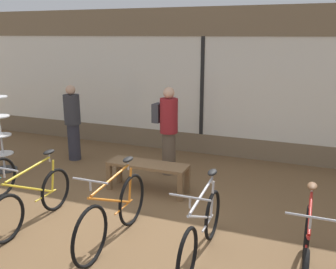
{
  "coord_description": "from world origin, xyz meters",
  "views": [
    {
      "loc": [
        2.31,
        -4.17,
        2.65
      ],
      "look_at": [
        0.0,
        1.68,
        0.95
      ],
      "focal_mm": 40.0,
      "sensor_mm": 36.0,
      "label": 1
    }
  ],
  "objects_px": {
    "display_bench": "(148,168)",
    "bicycle_center": "(114,213)",
    "accessory_rack": "(1,139)",
    "customer_by_window": "(73,121)",
    "bicycle_far_right": "(306,251)",
    "bicycle_left": "(33,200)",
    "bicycle_right": "(202,230)",
    "customer_near_rack": "(168,128)"
  },
  "relations": [
    {
      "from": "bicycle_center",
      "to": "bicycle_right",
      "type": "distance_m",
      "value": 1.17
    },
    {
      "from": "bicycle_far_right",
      "to": "customer_by_window",
      "type": "bearing_deg",
      "value": 151.94
    },
    {
      "from": "bicycle_center",
      "to": "bicycle_far_right",
      "type": "height_order",
      "value": "bicycle_center"
    },
    {
      "from": "bicycle_center",
      "to": "accessory_rack",
      "type": "height_order",
      "value": "accessory_rack"
    },
    {
      "from": "bicycle_far_right",
      "to": "display_bench",
      "type": "bearing_deg",
      "value": 148.61
    },
    {
      "from": "customer_by_window",
      "to": "customer_near_rack",
      "type": "bearing_deg",
      "value": -1.09
    },
    {
      "from": "bicycle_left",
      "to": "bicycle_right",
      "type": "distance_m",
      "value": 2.47
    },
    {
      "from": "bicycle_left",
      "to": "accessory_rack",
      "type": "bearing_deg",
      "value": 143.59
    },
    {
      "from": "bicycle_center",
      "to": "display_bench",
      "type": "height_order",
      "value": "bicycle_center"
    },
    {
      "from": "bicycle_left",
      "to": "customer_by_window",
      "type": "xyz_separation_m",
      "value": [
        -1.16,
        2.62,
        0.48
      ]
    },
    {
      "from": "display_bench",
      "to": "bicycle_center",
      "type": "bearing_deg",
      "value": -80.64
    },
    {
      "from": "bicycle_far_right",
      "to": "customer_by_window",
      "type": "xyz_separation_m",
      "value": [
        -4.81,
        2.57,
        0.48
      ]
    },
    {
      "from": "bicycle_center",
      "to": "display_bench",
      "type": "xyz_separation_m",
      "value": [
        -0.27,
        1.66,
        0.0
      ]
    },
    {
      "from": "bicycle_far_right",
      "to": "customer_near_rack",
      "type": "xyz_separation_m",
      "value": [
        -2.61,
        2.52,
        0.55
      ]
    },
    {
      "from": "bicycle_center",
      "to": "bicycle_left",
      "type": "bearing_deg",
      "value": 179.94
    },
    {
      "from": "bicycle_left",
      "to": "bicycle_right",
      "type": "bearing_deg",
      "value": 1.47
    },
    {
      "from": "bicycle_right",
      "to": "display_bench",
      "type": "height_order",
      "value": "bicycle_right"
    },
    {
      "from": "bicycle_right",
      "to": "customer_by_window",
      "type": "bearing_deg",
      "value": 144.8
    },
    {
      "from": "bicycle_right",
      "to": "display_bench",
      "type": "xyz_separation_m",
      "value": [
        -1.44,
        1.6,
        0.03
      ]
    },
    {
      "from": "bicycle_left",
      "to": "bicycle_center",
      "type": "xyz_separation_m",
      "value": [
        1.3,
        -0.0,
        0.04
      ]
    },
    {
      "from": "bicycle_left",
      "to": "display_bench",
      "type": "height_order",
      "value": "bicycle_left"
    },
    {
      "from": "customer_near_rack",
      "to": "customer_by_window",
      "type": "distance_m",
      "value": 2.2
    },
    {
      "from": "bicycle_left",
      "to": "customer_near_rack",
      "type": "distance_m",
      "value": 2.83
    },
    {
      "from": "bicycle_right",
      "to": "bicycle_far_right",
      "type": "xyz_separation_m",
      "value": [
        1.18,
        -0.01,
        -0.01
      ]
    },
    {
      "from": "bicycle_center",
      "to": "customer_by_window",
      "type": "height_order",
      "value": "customer_by_window"
    },
    {
      "from": "customer_near_rack",
      "to": "customer_by_window",
      "type": "bearing_deg",
      "value": 178.91
    },
    {
      "from": "bicycle_left",
      "to": "bicycle_far_right",
      "type": "xyz_separation_m",
      "value": [
        3.65,
        0.06,
        -0.01
      ]
    },
    {
      "from": "customer_by_window",
      "to": "display_bench",
      "type": "bearing_deg",
      "value": -23.78
    },
    {
      "from": "accessory_rack",
      "to": "customer_by_window",
      "type": "xyz_separation_m",
      "value": [
        0.91,
        1.09,
        0.2
      ]
    },
    {
      "from": "bicycle_center",
      "to": "bicycle_right",
      "type": "bearing_deg",
      "value": 3.17
    },
    {
      "from": "bicycle_far_right",
      "to": "display_bench",
      "type": "xyz_separation_m",
      "value": [
        -2.62,
        1.6,
        0.04
      ]
    },
    {
      "from": "bicycle_center",
      "to": "bicycle_far_right",
      "type": "relative_size",
      "value": 1.07
    },
    {
      "from": "display_bench",
      "to": "bicycle_left",
      "type": "bearing_deg",
      "value": -121.74
    },
    {
      "from": "accessory_rack",
      "to": "customer_near_rack",
      "type": "xyz_separation_m",
      "value": [
        3.11,
        1.05,
        0.26
      ]
    },
    {
      "from": "bicycle_right",
      "to": "accessory_rack",
      "type": "relative_size",
      "value": 1.07
    },
    {
      "from": "display_bench",
      "to": "customer_near_rack",
      "type": "relative_size",
      "value": 0.82
    },
    {
      "from": "bicycle_right",
      "to": "customer_by_window",
      "type": "xyz_separation_m",
      "value": [
        -3.63,
        2.56,
        0.47
      ]
    },
    {
      "from": "bicycle_left",
      "to": "customer_near_rack",
      "type": "relative_size",
      "value": 0.99
    },
    {
      "from": "bicycle_right",
      "to": "accessory_rack",
      "type": "distance_m",
      "value": 4.78
    },
    {
      "from": "display_bench",
      "to": "customer_near_rack",
      "type": "xyz_separation_m",
      "value": [
        0.01,
        0.92,
        0.5
      ]
    },
    {
      "from": "bicycle_center",
      "to": "display_bench",
      "type": "relative_size",
      "value": 1.29
    },
    {
      "from": "bicycle_left",
      "to": "bicycle_far_right",
      "type": "distance_m",
      "value": 3.65
    }
  ]
}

